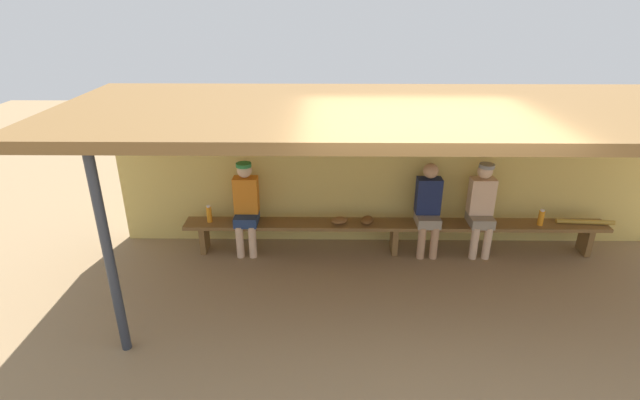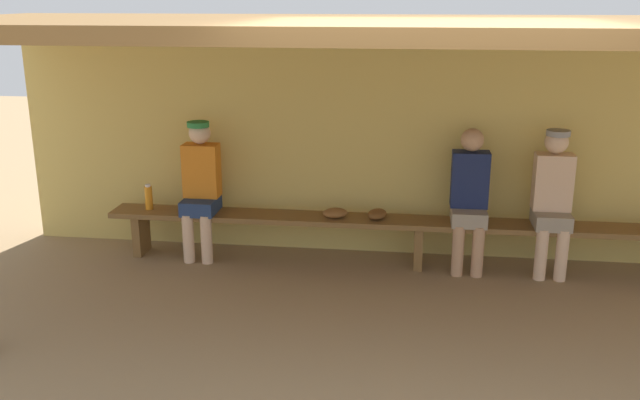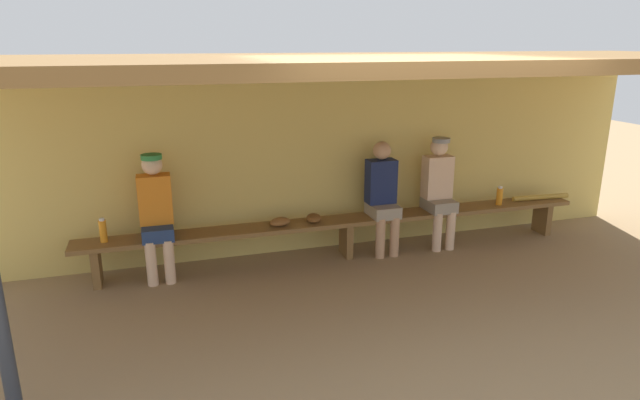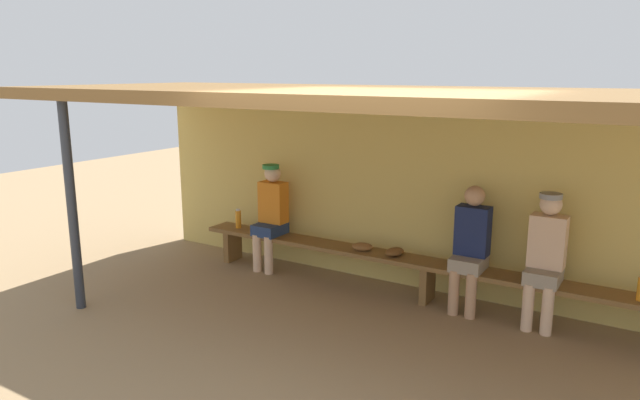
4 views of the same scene
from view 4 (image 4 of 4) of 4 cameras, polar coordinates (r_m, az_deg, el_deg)
ground_plane at (r=5.34m, az=4.07°, el=-15.24°), size 24.00×24.00×0.00m
back_wall at (r=6.72m, az=12.14°, el=0.33°), size 8.00×0.20×2.20m
dugout_roof at (r=5.37m, az=7.96°, el=9.99°), size 8.00×2.80×0.12m
support_post at (r=6.56m, az=-23.06°, el=-0.70°), size 0.10×0.10×2.20m
bench at (r=6.50m, az=10.51°, el=-6.54°), size 6.00×0.36×0.46m
player_middle at (r=6.10m, az=21.16°, el=-4.93°), size 0.34×0.42×1.34m
player_in_blue at (r=7.38m, az=-4.83°, el=-1.16°), size 0.34×0.42×1.34m
player_near_post at (r=6.26m, az=14.47°, el=-4.18°), size 0.34×0.42×1.34m
water_bottle_blue at (r=7.74m, az=-7.98°, el=-1.83°), size 0.07×0.07×0.26m
baseball_glove_tan at (r=6.60m, az=7.32°, el=-5.04°), size 0.23×0.28×0.09m
baseball_glove_worn at (r=6.75m, az=4.17°, el=-4.57°), size 0.28×0.24×0.09m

